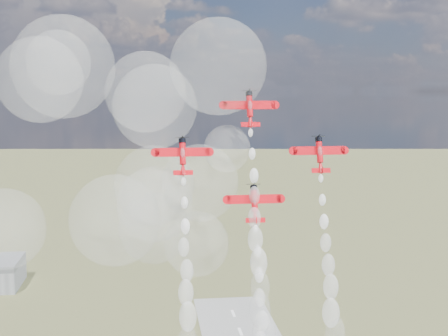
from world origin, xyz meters
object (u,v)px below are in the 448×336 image
plane_lead (250,108)px  plane_slot (254,203)px  plane_left (183,155)px  plane_right (320,154)px

plane_lead → plane_slot: 20.64m
plane_left → plane_slot: plane_left is taller
plane_right → plane_slot: (-14.75, -3.36, -9.76)m
plane_left → plane_right: size_ratio=1.00×
plane_lead → plane_right: size_ratio=1.00×
plane_left → plane_right: bearing=0.0°
plane_right → plane_slot: plane_right is taller
plane_left → plane_slot: bearing=-12.8°
plane_slot → plane_left: bearing=167.2°
plane_lead → plane_slot: (0.00, -6.73, -19.52)m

